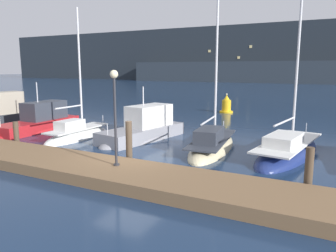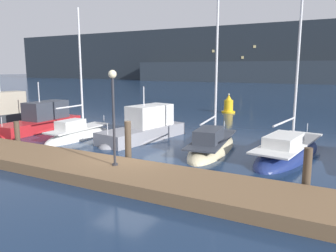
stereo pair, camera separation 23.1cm
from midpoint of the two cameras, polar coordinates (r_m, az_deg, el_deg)
ground_plane at (r=14.67m, az=-7.35°, el=-6.95°), size 400.00×400.00×0.00m
dock at (r=13.40m, az=-11.20°, el=-7.71°), size 35.77×2.80×0.45m
mooring_pile_1 at (r=19.53m, az=-25.21°, el=-1.39°), size 0.28×0.28×1.44m
mooring_pile_2 at (r=14.48m, az=-7.26°, el=-3.09°), size 0.28×0.28×2.00m
mooring_pile_3 at (r=12.13m, az=22.81°, el=-7.25°), size 0.28×0.28×1.65m
motorboat_berth_1 at (r=27.65m, az=-27.41°, el=1.12°), size 2.64×5.86×3.92m
motorboat_berth_2 at (r=24.43m, az=-21.76°, el=0.12°), size 2.38×6.92×3.84m
sailboat_berth_3 at (r=20.89m, az=-15.80°, el=-1.74°), size 1.62×5.30×8.39m
motorboat_berth_4 at (r=20.01m, az=-4.60°, el=-1.25°), size 3.35×6.90×3.75m
sailboat_berth_5 at (r=17.62m, az=7.29°, el=-3.65°), size 2.69×6.94×8.53m
sailboat_berth_6 at (r=17.37m, az=19.79°, el=-4.38°), size 3.22×7.75×9.67m
channel_buoy at (r=32.28m, az=9.93°, el=3.52°), size 1.30×1.30×1.87m
dock_lamppost at (r=12.82m, az=-9.77°, el=4.13°), size 0.32×0.32×3.75m
hillside_backdrop at (r=110.53m, az=24.57°, el=11.17°), size 240.00×23.00×17.66m
rowboat_adrift at (r=38.76m, az=-22.90°, el=2.93°), size 2.27×2.88×0.56m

